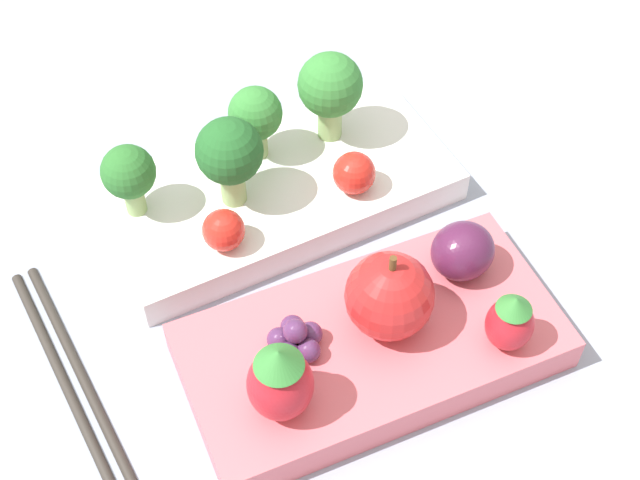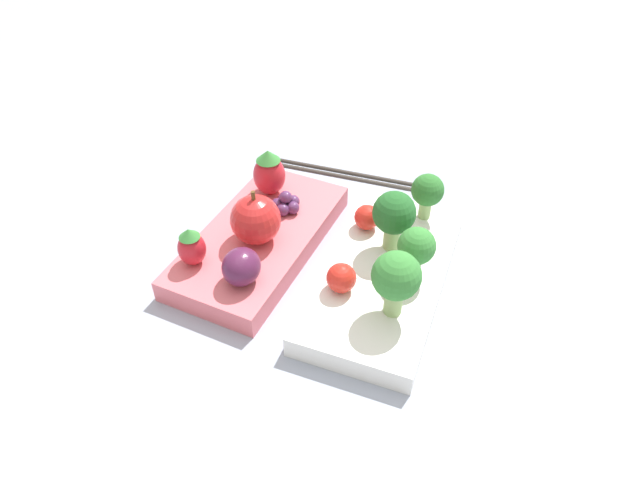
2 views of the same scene
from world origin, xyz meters
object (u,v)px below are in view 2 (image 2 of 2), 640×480
at_px(cherry_tomato_1, 341,278).
at_px(plum, 241,267).
at_px(grape_cluster, 286,203).
at_px(chopsticks_pair, 350,174).
at_px(bento_box_fruit, 260,240).
at_px(broccoli_floret_3, 416,249).
at_px(broccoli_floret_0, 396,278).
at_px(broccoli_floret_2, 427,192).
at_px(broccoli_floret_1, 394,215).
at_px(bento_box_savoury, 384,275).
at_px(cherry_tomato_0, 367,217).
at_px(apple, 254,222).
at_px(strawberry_1, 191,247).
at_px(strawberry_0, 269,173).

relative_size(cherry_tomato_1, plum, 0.72).
xyz_separation_m(grape_cluster, chopsticks_pair, (-0.11, 0.04, -0.03)).
relative_size(bento_box_fruit, broccoli_floret_3, 4.21).
distance_m(broccoli_floret_0, broccoli_floret_2, 0.14).
height_order(broccoli_floret_1, chopsticks_pair, broccoli_floret_1).
xyz_separation_m(cherry_tomato_1, grape_cluster, (-0.09, -0.09, -0.00)).
relative_size(cherry_tomato_1, chopsticks_pair, 0.13).
height_order(broccoli_floret_0, broccoli_floret_3, broccoli_floret_0).
bearing_deg(bento_box_savoury, grape_cluster, -113.13).
bearing_deg(cherry_tomato_0, broccoli_floret_3, 46.31).
distance_m(plum, chopsticks_pair, 0.23).
xyz_separation_m(apple, strawberry_1, (0.05, -0.04, -0.01)).
relative_size(broccoli_floret_3, plum, 1.40).
xyz_separation_m(bento_box_fruit, grape_cluster, (-0.04, 0.01, 0.02)).
relative_size(broccoli_floret_2, strawberry_0, 0.96).
xyz_separation_m(cherry_tomato_0, plum, (0.11, -0.09, 0.01)).
bearing_deg(bento_box_savoury, broccoli_floret_3, 80.41).
bearing_deg(broccoli_floret_0, chopsticks_pair, -155.49).
bearing_deg(chopsticks_pair, grape_cluster, -19.00).
bearing_deg(cherry_tomato_0, plum, -38.54).
height_order(broccoli_floret_0, grape_cluster, broccoli_floret_0).
height_order(broccoli_floret_1, grape_cluster, broccoli_floret_1).
relative_size(broccoli_floret_1, plum, 1.66).
relative_size(broccoli_floret_1, strawberry_1, 1.56).
bearing_deg(bento_box_fruit, strawberry_0, -168.08).
bearing_deg(cherry_tomato_1, broccoli_floret_3, 121.60).
bearing_deg(broccoli_floret_1, strawberry_1, -64.76).
bearing_deg(cherry_tomato_0, broccoli_floret_2, 123.92).
relative_size(apple, strawberry_1, 1.43).
distance_m(bento_box_fruit, chopsticks_pair, 0.16).
bearing_deg(broccoli_floret_2, plum, -43.95).
relative_size(cherry_tomato_0, strawberry_1, 0.64).
bearing_deg(broccoli_floret_0, bento_box_savoury, -160.51).
distance_m(broccoli_floret_3, strawberry_1, 0.20).
relative_size(broccoli_floret_2, plum, 1.34).
bearing_deg(cherry_tomato_0, bento_box_savoury, 31.82).
bearing_deg(broccoli_floret_0, cherry_tomato_0, -154.08).
bearing_deg(bento_box_fruit, bento_box_savoury, 85.86).
relative_size(bento_box_savoury, broccoli_floret_0, 3.56).
relative_size(bento_box_savoury, chopsticks_pair, 1.08).
bearing_deg(strawberry_0, strawberry_1, -12.10).
bearing_deg(chopsticks_pair, strawberry_1, -23.51).
height_order(broccoli_floret_2, strawberry_1, broccoli_floret_2).
bearing_deg(broccoli_floret_0, broccoli_floret_1, -166.25).
bearing_deg(broccoli_floret_3, broccoli_floret_2, -176.46).
bearing_deg(broccoli_floret_3, strawberry_0, -114.63).
relative_size(broccoli_floret_1, broccoli_floret_2, 1.24).
bearing_deg(broccoli_floret_1, bento_box_savoury, 3.04).
bearing_deg(broccoli_floret_3, strawberry_1, -76.81).
distance_m(broccoli_floret_3, strawberry_0, 0.19).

